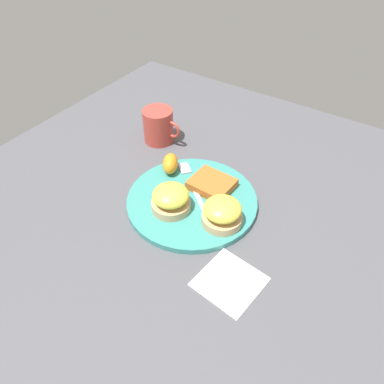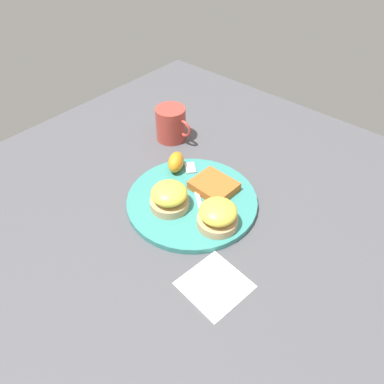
% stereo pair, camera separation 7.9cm
% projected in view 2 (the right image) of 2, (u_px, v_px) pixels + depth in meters
% --- Properties ---
extents(ground_plane, '(1.10, 1.10, 0.00)m').
position_uv_depth(ground_plane, '(192.00, 203.00, 0.84)').
color(ground_plane, '#4C4C51').
extents(plate, '(0.29, 0.29, 0.01)m').
position_uv_depth(plate, '(192.00, 201.00, 0.84)').
color(plate, teal).
rests_on(plate, ground_plane).
extents(sandwich_benedict_left, '(0.08, 0.08, 0.06)m').
position_uv_depth(sandwich_benedict_left, '(169.00, 197.00, 0.80)').
color(sandwich_benedict_left, tan).
rests_on(sandwich_benedict_left, plate).
extents(sandwich_benedict_right, '(0.08, 0.08, 0.06)m').
position_uv_depth(sandwich_benedict_right, '(218.00, 215.00, 0.76)').
color(sandwich_benedict_right, tan).
rests_on(sandwich_benedict_right, plate).
extents(hashbrown_patty, '(0.10, 0.08, 0.02)m').
position_uv_depth(hashbrown_patty, '(214.00, 186.00, 0.85)').
color(hashbrown_patty, '#BB5F25').
rests_on(hashbrown_patty, plate).
extents(orange_wedge, '(0.06, 0.07, 0.04)m').
position_uv_depth(orange_wedge, '(176.00, 162.00, 0.89)').
color(orange_wedge, orange).
rests_on(orange_wedge, plate).
extents(fork, '(0.16, 0.13, 0.00)m').
position_uv_depth(fork, '(195.00, 185.00, 0.86)').
color(fork, silver).
rests_on(fork, plate).
extents(cup, '(0.11, 0.08, 0.09)m').
position_uv_depth(cup, '(171.00, 124.00, 1.00)').
color(cup, '#B23D33').
rests_on(cup, ground_plane).
extents(napkin, '(0.12, 0.12, 0.00)m').
position_uv_depth(napkin, '(215.00, 285.00, 0.68)').
color(napkin, white).
rests_on(napkin, ground_plane).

